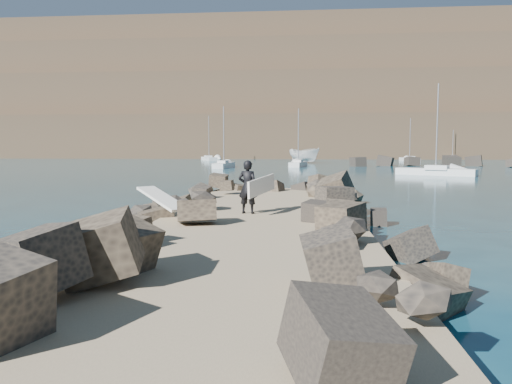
% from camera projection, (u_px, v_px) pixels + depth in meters
% --- Properties ---
extents(ground, '(800.00, 800.00, 0.00)m').
position_uv_depth(ground, '(259.00, 239.00, 14.95)').
color(ground, '#0F384C').
rests_on(ground, ground).
extents(jetty, '(6.00, 26.00, 0.60)m').
position_uv_depth(jetty, '(253.00, 242.00, 12.94)').
color(jetty, '#8C7759').
rests_on(jetty, ground).
extents(riprap_left, '(2.60, 22.00, 1.00)m').
position_uv_depth(riprap_left, '(149.00, 229.00, 13.68)').
color(riprap_left, black).
rests_on(riprap_left, ground).
extents(riprap_right, '(2.60, 22.00, 1.00)m').
position_uv_depth(riprap_right, '(364.00, 232.00, 13.15)').
color(riprap_right, black).
rests_on(riprap_right, ground).
extents(headland, '(360.00, 140.00, 32.00)m').
position_uv_depth(headland, '(327.00, 107.00, 171.24)').
color(headland, '#2D4919').
rests_on(headland, ground).
extents(surfboard_resting, '(2.11, 2.22, 0.08)m').
position_uv_depth(surfboard_resting, '(162.00, 202.00, 15.41)').
color(surfboard_resting, white).
rests_on(surfboard_resting, riprap_left).
extents(boat_imported, '(6.24, 6.28, 2.49)m').
position_uv_depth(boat_imported, '(304.00, 155.00, 80.96)').
color(boat_imported, silver).
rests_on(boat_imported, ground).
extents(surfer_with_board, '(1.15, 2.05, 1.72)m').
position_uv_depth(surfer_with_board, '(250.00, 187.00, 16.00)').
color(surfer_with_board, black).
rests_on(surfer_with_board, jetty).
extents(sailboat_a, '(2.04, 6.60, 7.89)m').
position_uv_depth(sailboat_a, '(224.00, 165.00, 63.39)').
color(sailboat_a, silver).
rests_on(sailboat_a, ground).
extents(sailboat_c, '(7.16, 4.90, 8.76)m').
position_uv_depth(sailboat_c, '(436.00, 172.00, 47.33)').
color(sailboat_c, silver).
rests_on(sailboat_c, ground).
extents(sailboat_d, '(2.54, 6.64, 7.89)m').
position_uv_depth(sailboat_d, '(410.00, 159.00, 89.83)').
color(sailboat_d, silver).
rests_on(sailboat_d, ground).
extents(sailboat_e, '(4.31, 7.21, 8.64)m').
position_uv_depth(sailboat_e, '(209.00, 159.00, 95.82)').
color(sailboat_e, silver).
rests_on(sailboat_e, ground).
extents(sailboat_b, '(2.49, 6.66, 7.91)m').
position_uv_depth(sailboat_b, '(298.00, 164.00, 67.09)').
color(sailboat_b, silver).
rests_on(sailboat_b, ground).
extents(sailboat_f, '(1.74, 5.00, 6.14)m').
position_uv_depth(sailboat_f, '(452.00, 158.00, 100.25)').
color(sailboat_f, silver).
rests_on(sailboat_f, ground).
extents(headland_buildings, '(137.50, 30.50, 5.00)m').
position_uv_depth(headland_buildings, '(351.00, 49.00, 161.22)').
color(headland_buildings, white).
rests_on(headland_buildings, headland).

